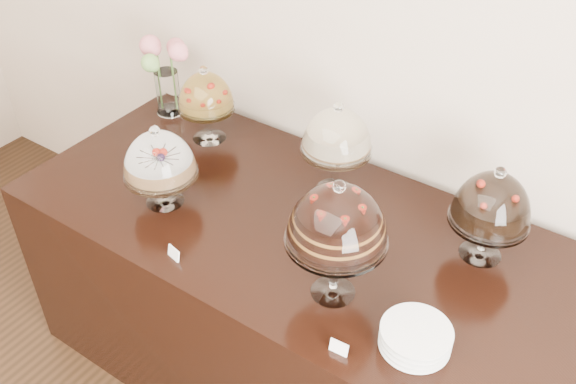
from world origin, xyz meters
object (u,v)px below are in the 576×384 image
Objects in this scene: cake_stand_sugar_sponge at (159,159)px; cake_stand_cheesecake at (337,135)px; flower_vase at (165,71)px; cake_stand_choco_layer at (337,221)px; plate_stack at (415,338)px; display_counter at (295,304)px; cake_stand_dark_choco at (492,203)px; cake_stand_fruit_tart at (206,95)px.

cake_stand_sugar_sponge is 0.86× the size of cake_stand_cheesecake.
cake_stand_cheesecake is at bearing -4.59° from flower_vase.
cake_stand_choco_layer reaches higher than cake_stand_cheesecake.
cake_stand_cheesecake is 0.84m from plate_stack.
cake_stand_dark_choco is at bearing 20.18° from display_counter.
plate_stack is (0.32, -0.05, -0.27)m from cake_stand_choco_layer.
cake_stand_fruit_tart reaches higher than plate_stack.
cake_stand_sugar_sponge is at bearing -139.14° from cake_stand_cheesecake.
plate_stack is (1.27, -0.54, -0.18)m from cake_stand_fruit_tart.
cake_stand_dark_choco reaches higher than cake_stand_fruit_tart.
cake_stand_fruit_tart reaches higher than cake_stand_sugar_sponge.
cake_stand_cheesecake is 1.13× the size of cake_stand_fruit_tart.
display_counter is 0.85m from cake_stand_choco_layer.
cake_stand_dark_choco is at bearing -2.36° from cake_stand_cheesecake.
plate_stack is at bearing -41.08° from cake_stand_cheesecake.
cake_stand_fruit_tart is 1.39m from plate_stack.
cake_stand_cheesecake is at bearing 120.87° from cake_stand_choco_layer.
cake_stand_choco_layer is 0.56m from cake_stand_cheesecake.
cake_stand_fruit_tart is 0.90× the size of flower_vase.
cake_stand_cheesecake is at bearing 177.64° from cake_stand_dark_choco.
flower_vase is at bearing 175.41° from cake_stand_cheesecake.
display_counter is 6.38× the size of cake_stand_sugar_sponge.
cake_stand_cheesecake is 0.62m from cake_stand_dark_choco.
cake_stand_fruit_tart is at bearing 108.56° from cake_stand_sugar_sponge.
cake_stand_choco_layer is 1.17× the size of flower_vase.
flower_vase is (-0.45, 0.52, 0.01)m from cake_stand_sugar_sponge.
cake_stand_dark_choco is (0.63, 0.23, 0.68)m from display_counter.
display_counter is at bearing 20.02° from cake_stand_sugar_sponge.
cake_stand_choco_layer is at bearing -126.56° from cake_stand_dark_choco.
cake_stand_dark_choco is 1.07× the size of cake_stand_fruit_tart.
cake_stand_dark_choco is at bearing 20.11° from cake_stand_sugar_sponge.
cake_stand_fruit_tart reaches higher than display_counter.
flower_vase is at bearing 176.29° from cake_stand_dark_choco.
cake_stand_fruit_tart is (-0.94, 0.49, -0.10)m from cake_stand_choco_layer.
cake_stand_cheesecake is at bearing 40.86° from cake_stand_sugar_sponge.
cake_stand_dark_choco is 1.58m from flower_vase.
cake_stand_cheesecake reaches higher than cake_stand_fruit_tart.
plate_stack is at bearing -23.63° from display_counter.
cake_stand_dark_choco is (1.13, 0.41, 0.03)m from cake_stand_sugar_sponge.
cake_stand_cheesecake reaches higher than cake_stand_dark_choco.
cake_stand_choco_layer is at bearing 170.94° from plate_stack.
cake_stand_cheesecake is (-0.29, 0.48, -0.05)m from cake_stand_choco_layer.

